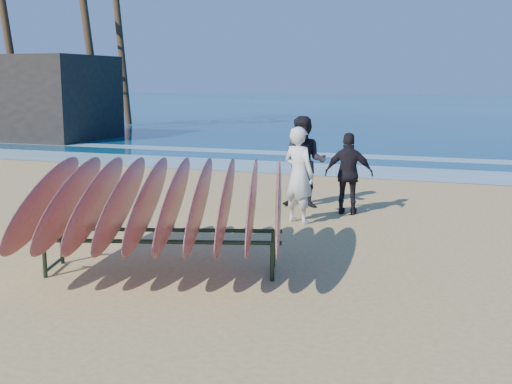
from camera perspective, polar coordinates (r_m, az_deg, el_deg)
ground at (r=8.72m, az=-1.81°, el=-7.02°), size 120.00×120.00×0.00m
ocean at (r=62.87m, az=17.33°, el=7.23°), size 160.00×160.00×0.00m
foam_near at (r=18.19m, az=9.99°, el=1.81°), size 160.00×160.00×0.00m
foam_far at (r=21.62m, az=11.63°, el=3.03°), size 160.00×160.00×0.00m
surfboard_rack at (r=8.54m, az=-8.45°, el=-0.86°), size 3.94×3.83×1.60m
person_white at (r=11.44m, az=3.82°, el=1.50°), size 0.74×0.63×1.73m
person_dark_a at (r=12.87m, az=4.33°, el=2.66°), size 0.95×0.77×1.83m
person_dark_b at (r=12.31m, az=8.26°, el=1.62°), size 0.95×0.48×1.56m
building at (r=30.13m, az=-20.45°, el=7.88°), size 7.94×4.41×3.53m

